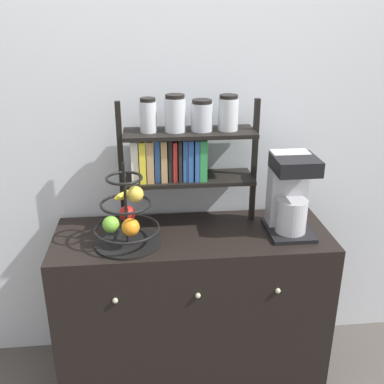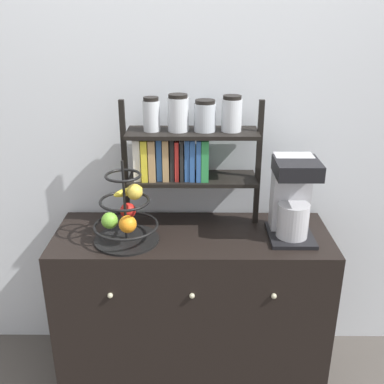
% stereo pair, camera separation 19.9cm
% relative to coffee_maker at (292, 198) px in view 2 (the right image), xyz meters
% --- Properties ---
extents(wall_back, '(7.00, 0.05, 2.60)m').
position_rel_coffee_maker_xyz_m(wall_back, '(-0.44, 0.28, 0.32)').
color(wall_back, silver).
rests_on(wall_back, ground_plane).
extents(sideboard, '(1.27, 0.48, 0.79)m').
position_rel_coffee_maker_xyz_m(sideboard, '(-0.44, 0.01, -0.58)').
color(sideboard, black).
rests_on(sideboard, ground_plane).
extents(coffee_maker, '(0.20, 0.24, 0.37)m').
position_rel_coffee_maker_xyz_m(coffee_maker, '(0.00, 0.00, 0.00)').
color(coffee_maker, black).
rests_on(coffee_maker, sideboard).
extents(fruit_stand, '(0.29, 0.29, 0.38)m').
position_rel_coffee_maker_xyz_m(fruit_stand, '(-0.74, -0.06, -0.06)').
color(fruit_stand, black).
rests_on(fruit_stand, sideboard).
extents(shelf_hutch, '(0.64, 0.20, 0.62)m').
position_rel_coffee_maker_xyz_m(shelf_hutch, '(-0.49, 0.13, 0.20)').
color(shelf_hutch, black).
rests_on(shelf_hutch, sideboard).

